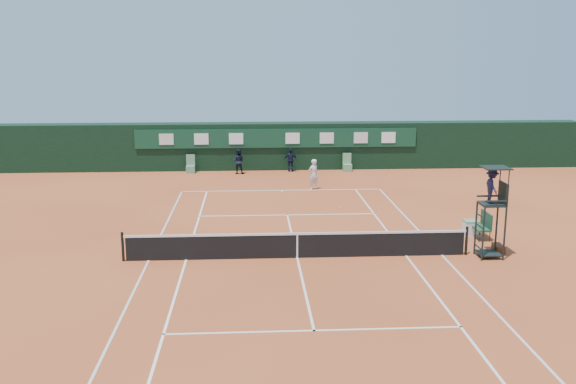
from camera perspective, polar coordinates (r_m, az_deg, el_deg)
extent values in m
plane|color=#BC562C|center=(24.03, 0.82, -5.87)|extent=(90.00, 90.00, 0.00)
cube|color=silver|center=(35.49, -0.57, 0.15)|extent=(11.05, 0.08, 0.01)
cube|color=silver|center=(25.02, 13.51, -5.47)|extent=(0.08, 23.85, 0.01)
cube|color=silver|center=(24.27, -12.28, -5.96)|extent=(0.08, 23.85, 0.01)
cube|color=silver|center=(24.66, 10.45, -5.59)|extent=(0.08, 23.85, 0.01)
cube|color=white|center=(24.09, -9.04, -5.96)|extent=(0.08, 23.85, 0.01)
cube|color=white|center=(30.16, -0.06, -2.05)|extent=(8.31, 0.08, 0.01)
cube|color=white|center=(18.08, 2.33, -12.21)|extent=(8.31, 0.08, 0.01)
cube|color=silver|center=(24.03, 0.82, -5.86)|extent=(0.08, 12.88, 0.01)
cube|color=white|center=(35.34, -0.56, 0.10)|extent=(0.08, 0.30, 0.01)
cube|color=black|center=(23.89, 0.82, -4.85)|extent=(12.60, 0.04, 0.90)
cube|color=silver|center=(23.75, 0.83, -3.74)|extent=(12.80, 0.06, 0.08)
cube|color=silver|center=(23.89, 0.82, -4.82)|extent=(0.06, 0.05, 0.92)
cylinder|color=black|center=(25.14, 15.58, -4.20)|extent=(0.10, 0.10, 1.10)
cylinder|color=black|center=(24.27, -14.48, -4.73)|extent=(0.10, 0.10, 1.10)
cube|color=black|center=(41.98, -1.04, 4.13)|extent=(40.00, 1.50, 3.00)
cube|color=#103B25|center=(41.09, -0.99, 4.80)|extent=(18.00, 0.10, 1.20)
cube|color=silver|center=(41.33, -10.76, 4.63)|extent=(0.90, 0.04, 0.70)
cube|color=white|center=(41.11, -7.71, 4.69)|extent=(0.90, 0.04, 0.70)
cube|color=white|center=(41.00, -4.63, 4.74)|extent=(0.90, 0.04, 0.70)
cube|color=white|center=(41.08, 0.41, 4.80)|extent=(0.90, 0.04, 0.70)
cube|color=silver|center=(41.28, 3.47, 4.81)|extent=(0.90, 0.04, 0.70)
cube|color=silver|center=(41.60, 6.49, 4.81)|extent=(0.90, 0.04, 0.70)
cube|color=white|center=(41.94, 8.92, 4.80)|extent=(0.90, 0.04, 0.70)
cube|color=#5A8966|center=(41.04, -8.65, 2.01)|extent=(0.55, 0.50, 0.46)
cube|color=#588665|center=(41.16, -8.65, 2.84)|extent=(0.55, 0.06, 0.70)
cube|color=#5E8F63|center=(41.33, 5.29, 2.17)|extent=(0.55, 0.50, 0.46)
cube|color=#609265|center=(41.45, 5.26, 3.00)|extent=(0.55, 0.06, 0.70)
cylinder|color=black|center=(24.48, 16.96, -3.63)|extent=(0.07, 0.07, 2.00)
cylinder|color=black|center=(25.20, 16.34, -3.14)|extent=(0.07, 0.07, 2.00)
cylinder|color=black|center=(24.77, 18.70, -3.57)|extent=(0.07, 0.07, 2.00)
cylinder|color=black|center=(25.48, 18.04, -3.08)|extent=(0.07, 0.07, 2.00)
cube|color=black|center=(24.73, 17.67, -1.03)|extent=(0.85, 0.85, 0.08)
cube|color=black|center=(24.79, 18.59, -0.09)|extent=(0.06, 0.85, 0.80)
cube|color=black|center=(24.30, 18.05, -0.78)|extent=(0.85, 0.05, 0.06)
cube|color=black|center=(25.07, 17.36, -0.34)|extent=(0.85, 0.05, 0.06)
cylinder|color=black|center=(24.34, 19.01, 0.74)|extent=(0.04, 0.04, 1.00)
cylinder|color=black|center=(25.06, 18.33, 1.11)|extent=(0.04, 0.04, 1.00)
cube|color=black|center=(24.48, 17.98, 2.07)|extent=(0.95, 0.95, 0.04)
cube|color=black|center=(25.22, 17.39, -5.21)|extent=(0.80, 0.80, 0.05)
cube|color=black|center=(25.01, 16.56, -4.70)|extent=(0.04, 0.80, 0.04)
cube|color=black|center=(24.90, 16.62, -3.82)|extent=(0.04, 0.80, 0.04)
cube|color=black|center=(24.79, 16.68, -2.94)|extent=(0.04, 0.80, 0.04)
cube|color=black|center=(24.69, 16.73, -2.04)|extent=(0.04, 0.80, 0.04)
imported|color=#1A1933|center=(24.57, 17.66, 0.51)|extent=(0.47, 0.82, 1.28)
cube|color=#1B452A|center=(27.54, 16.70, -3.04)|extent=(0.55, 1.20, 0.08)
cube|color=#173B27|center=(27.54, 17.23, -2.32)|extent=(0.06, 1.20, 0.60)
cylinder|color=black|center=(27.03, 16.62, -3.86)|extent=(0.04, 0.04, 0.41)
cylinder|color=black|center=(27.18, 17.49, -3.83)|extent=(0.04, 0.04, 0.41)
cylinder|color=black|center=(28.03, 15.87, -3.24)|extent=(0.04, 0.04, 0.41)
cylinder|color=black|center=(28.17, 16.71, -3.21)|extent=(0.04, 0.04, 0.41)
cube|color=black|center=(26.00, 18.19, -4.77)|extent=(0.35, 0.74, 0.27)
cube|color=silver|center=(27.88, 15.91, -3.13)|extent=(0.55, 0.55, 0.60)
cube|color=#61946A|center=(27.80, 15.95, -2.49)|extent=(0.57, 0.57, 0.05)
sphere|color=#BBDD33|center=(31.52, 4.61, -1.41)|extent=(0.07, 0.07, 0.07)
imported|color=silver|center=(35.59, 2.27, 1.58)|extent=(0.75, 0.68, 1.71)
imported|color=black|center=(40.34, -4.44, 2.74)|extent=(0.85, 0.71, 1.59)
imported|color=black|center=(40.93, 0.25, 2.85)|extent=(0.91, 0.47, 1.49)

